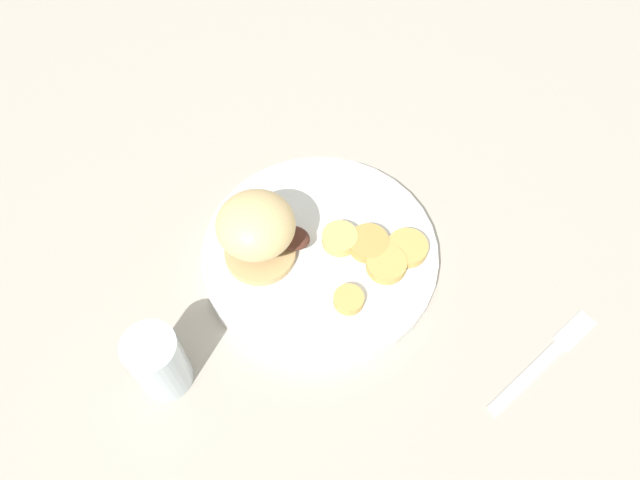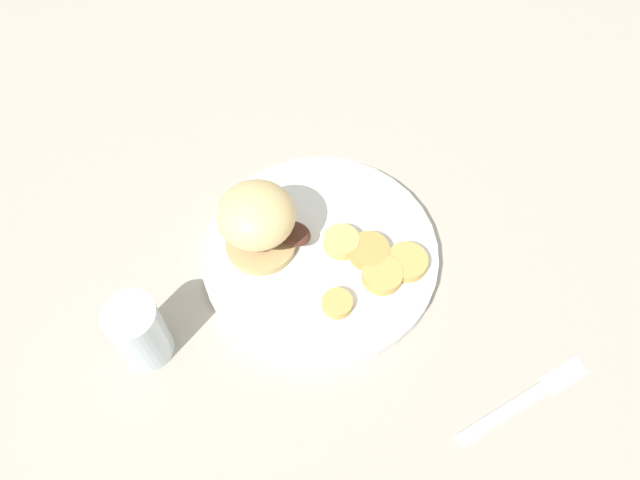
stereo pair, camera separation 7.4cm
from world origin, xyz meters
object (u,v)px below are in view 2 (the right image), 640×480
dinner_plate (320,254)px  sandwich (259,221)px  fork (525,399)px  drinking_glass (139,332)px

dinner_plate → sandwich: sandwich is taller
fork → drinking_glass: (-0.18, -0.41, 0.05)m
sandwich → drinking_glass: (0.09, -0.16, -0.03)m
drinking_glass → sandwich: bearing=120.2°
sandwich → drinking_glass: bearing=-59.8°
dinner_plate → drinking_glass: drinking_glass is taller
dinner_plate → fork: dinner_plate is taller
dinner_plate → fork: 0.30m
dinner_plate → drinking_glass: 0.25m
fork → dinner_plate: bearing=-143.2°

